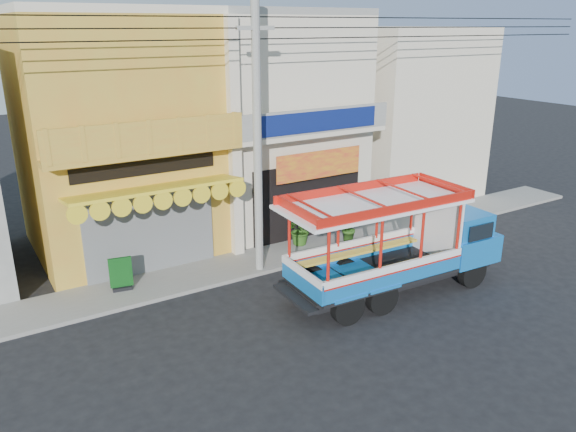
# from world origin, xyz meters

# --- Properties ---
(ground) EXTENTS (90.00, 90.00, 0.00)m
(ground) POSITION_xyz_m (0.00, 0.00, 0.00)
(ground) COLOR black
(ground) RESTS_ON ground
(sidewalk) EXTENTS (30.00, 2.00, 0.12)m
(sidewalk) POSITION_xyz_m (0.00, 4.00, 0.06)
(sidewalk) COLOR slate
(sidewalk) RESTS_ON ground
(shophouse_left) EXTENTS (6.00, 7.50, 8.24)m
(shophouse_left) POSITION_xyz_m (-4.00, 7.96, 4.11)
(shophouse_left) COLOR orange
(shophouse_left) RESTS_ON ground
(shophouse_right) EXTENTS (6.00, 6.75, 8.24)m
(shophouse_right) POSITION_xyz_m (2.00, 7.96, 4.11)
(shophouse_right) COLOR beige
(shophouse_right) RESTS_ON ground
(party_pilaster) EXTENTS (0.35, 0.30, 8.00)m
(party_pilaster) POSITION_xyz_m (-1.00, 4.85, 4.00)
(party_pilaster) COLOR beige
(party_pilaster) RESTS_ON ground
(filler_building_right) EXTENTS (6.00, 6.00, 7.60)m
(filler_building_right) POSITION_xyz_m (9.00, 8.00, 3.80)
(filler_building_right) COLOR beige
(filler_building_right) RESTS_ON ground
(utility_pole) EXTENTS (28.00, 0.26, 9.00)m
(utility_pole) POSITION_xyz_m (-0.85, 3.30, 5.03)
(utility_pole) COLOR gray
(utility_pole) RESTS_ON ground
(songthaew_truck) EXTENTS (7.05, 2.61, 3.25)m
(songthaew_truck) POSITION_xyz_m (2.20, -0.12, 1.57)
(songthaew_truck) COLOR black
(songthaew_truck) RESTS_ON ground
(green_sign) EXTENTS (0.68, 0.41, 1.03)m
(green_sign) POSITION_xyz_m (-5.27, 4.14, 0.55)
(green_sign) COLOR black
(green_sign) RESTS_ON sidewalk
(potted_plant_a) EXTENTS (1.25, 1.28, 1.09)m
(potted_plant_a) POSITION_xyz_m (1.28, 4.43, 0.66)
(potted_plant_a) COLOR #2D5A19
(potted_plant_a) RESTS_ON sidewalk
(potted_plant_b) EXTENTS (0.76, 0.71, 1.10)m
(potted_plant_b) POSITION_xyz_m (2.84, 3.65, 0.67)
(potted_plant_b) COLOR #2D5A19
(potted_plant_b) RESTS_ON sidewalk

